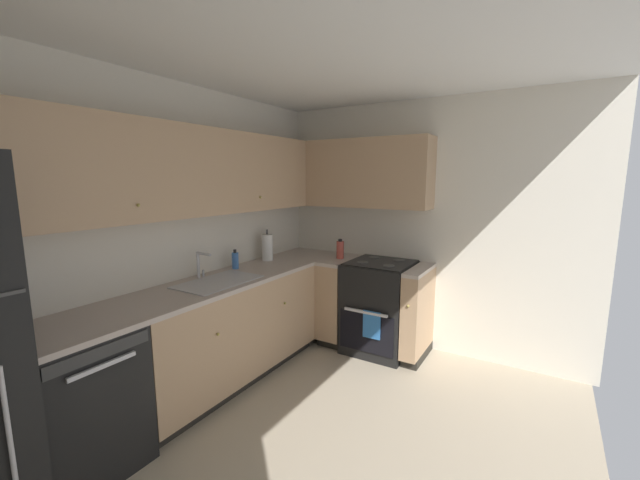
% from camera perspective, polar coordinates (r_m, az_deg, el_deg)
% --- Properties ---
extents(ground_plane, '(3.89, 3.00, 0.02)m').
position_cam_1_polar(ground_plane, '(2.73, 0.28, -30.50)').
color(ground_plane, '#BCAD93').
extents(wall_back, '(3.99, 0.05, 2.49)m').
position_cam_1_polar(wall_back, '(3.20, -23.78, -0.34)').
color(wall_back, silver).
rests_on(wall_back, ground_plane).
extents(wall_right, '(0.05, 3.10, 2.49)m').
position_cam_1_polar(wall_right, '(3.95, 15.23, 1.79)').
color(wall_right, silver).
rests_on(wall_right, ground_plane).
extents(ceiling, '(3.99, 3.10, 0.05)m').
position_cam_1_polar(ceiling, '(2.24, 0.34, 29.62)').
color(ceiling, white).
extents(dishwasher, '(0.60, 0.63, 0.87)m').
position_cam_1_polar(dishwasher, '(2.81, -32.55, -19.78)').
color(dishwasher, black).
rests_on(dishwasher, ground_plane).
extents(lower_cabinets_back, '(1.83, 0.62, 0.87)m').
position_cam_1_polar(lower_cabinets_back, '(3.44, -13.65, -13.11)').
color(lower_cabinets_back, tan).
rests_on(lower_cabinets_back, ground_plane).
extents(countertop_back, '(3.03, 0.60, 0.03)m').
position_cam_1_polar(countertop_back, '(3.30, -13.94, -5.92)').
color(countertop_back, '#B7A89E').
rests_on(countertop_back, lower_cabinets_back).
extents(lower_cabinets_right, '(0.62, 1.06, 0.87)m').
position_cam_1_polar(lower_cabinets_right, '(3.99, 7.02, -9.78)').
color(lower_cabinets_right, tan).
rests_on(lower_cabinets_right, ground_plane).
extents(countertop_right, '(0.60, 1.06, 0.03)m').
position_cam_1_polar(countertop_right, '(3.86, 7.13, -3.50)').
color(countertop_right, '#B7A89E').
rests_on(countertop_right, lower_cabinets_right).
extents(oven_range, '(0.68, 0.62, 1.05)m').
position_cam_1_polar(oven_range, '(3.95, 8.96, -9.71)').
color(oven_range, black).
rests_on(oven_range, ground_plane).
extents(upper_cabinets_back, '(2.71, 0.34, 0.68)m').
position_cam_1_polar(upper_cabinets_back, '(3.18, -18.45, 9.64)').
color(upper_cabinets_back, tan).
extents(upper_cabinets_right, '(0.32, 1.61, 0.68)m').
position_cam_1_polar(upper_cabinets_right, '(4.00, 5.02, 9.89)').
color(upper_cabinets_right, tan).
extents(sink, '(0.67, 0.40, 0.10)m').
position_cam_1_polar(sink, '(3.21, -14.94, -6.79)').
color(sink, '#B7B7BC').
rests_on(sink, countertop_back).
extents(faucet, '(0.07, 0.16, 0.22)m').
position_cam_1_polar(faucet, '(3.32, -17.50, -3.27)').
color(faucet, silver).
rests_on(faucet, countertop_back).
extents(soap_bottle, '(0.06, 0.06, 0.18)m').
position_cam_1_polar(soap_bottle, '(3.61, -12.58, -2.99)').
color(soap_bottle, '#3F72BF').
rests_on(soap_bottle, countertop_back).
extents(paper_towel_roll, '(0.11, 0.11, 0.33)m').
position_cam_1_polar(paper_towel_roll, '(3.91, -7.89, -1.09)').
color(paper_towel_roll, white).
rests_on(paper_towel_roll, countertop_back).
extents(oil_bottle, '(0.08, 0.08, 0.20)m').
position_cam_1_polar(oil_bottle, '(3.98, 3.03, -1.43)').
color(oil_bottle, '#BF4C3F').
rests_on(oil_bottle, countertop_right).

